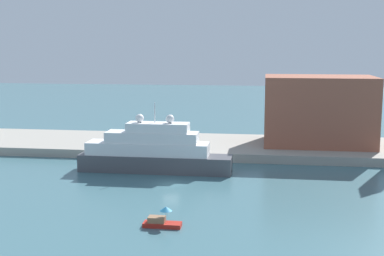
{
  "coord_description": "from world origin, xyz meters",
  "views": [
    {
      "loc": [
        13.96,
        -75.57,
        20.82
      ],
      "look_at": [
        2.36,
        6.0,
        7.79
      ],
      "focal_mm": 48.81,
      "sensor_mm": 36.0,
      "label": 1
    }
  ],
  "objects_px": {
    "work_barge": "(102,160)",
    "parked_car": "(114,142)",
    "harbor_building": "(319,110)",
    "small_motorboat": "(161,221)",
    "mooring_bollard": "(174,148)",
    "person_figure": "(134,141)",
    "large_yacht": "(153,152)"
  },
  "relations": [
    {
      "from": "work_barge",
      "to": "mooring_bollard",
      "type": "relative_size",
      "value": 6.89
    },
    {
      "from": "large_yacht",
      "to": "small_motorboat",
      "type": "distance_m",
      "value": 27.33
    },
    {
      "from": "person_figure",
      "to": "parked_car",
      "type": "bearing_deg",
      "value": 177.73
    },
    {
      "from": "work_barge",
      "to": "harbor_building",
      "type": "distance_m",
      "value": 42.81
    },
    {
      "from": "harbor_building",
      "to": "parked_car",
      "type": "height_order",
      "value": "harbor_building"
    },
    {
      "from": "small_motorboat",
      "to": "person_figure",
      "type": "distance_m",
      "value": 42.49
    },
    {
      "from": "harbor_building",
      "to": "parked_car",
      "type": "distance_m",
      "value": 40.58
    },
    {
      "from": "work_barge",
      "to": "harbor_building",
      "type": "relative_size",
      "value": 0.27
    },
    {
      "from": "small_motorboat",
      "to": "person_figure",
      "type": "xyz_separation_m",
      "value": [
        -13.59,
        40.22,
        1.69
      ]
    },
    {
      "from": "large_yacht",
      "to": "person_figure",
      "type": "height_order",
      "value": "large_yacht"
    },
    {
      "from": "small_motorboat",
      "to": "person_figure",
      "type": "relative_size",
      "value": 2.49
    },
    {
      "from": "harbor_building",
      "to": "parked_car",
      "type": "xyz_separation_m",
      "value": [
        -39.59,
        -6.49,
        -6.09
      ]
    },
    {
      "from": "work_barge",
      "to": "harbor_building",
      "type": "xyz_separation_m",
      "value": [
        39.23,
        15.23,
        7.89
      ]
    },
    {
      "from": "work_barge",
      "to": "person_figure",
      "type": "xyz_separation_m",
      "value": [
        3.62,
        8.58,
        2.04
      ]
    },
    {
      "from": "large_yacht",
      "to": "harbor_building",
      "type": "bearing_deg",
      "value": 35.5
    },
    {
      "from": "parked_car",
      "to": "mooring_bollard",
      "type": "relative_size",
      "value": 4.98
    },
    {
      "from": "large_yacht",
      "to": "parked_car",
      "type": "xyz_separation_m",
      "value": [
        -10.85,
        14.01,
        -1.11
      ]
    },
    {
      "from": "person_figure",
      "to": "harbor_building",
      "type": "bearing_deg",
      "value": 10.57
    },
    {
      "from": "small_motorboat",
      "to": "mooring_bollard",
      "type": "distance_m",
      "value": 36.58
    },
    {
      "from": "large_yacht",
      "to": "work_barge",
      "type": "relative_size",
      "value": 4.5
    },
    {
      "from": "small_motorboat",
      "to": "mooring_bollard",
      "type": "relative_size",
      "value": 5.41
    },
    {
      "from": "parked_car",
      "to": "work_barge",
      "type": "bearing_deg",
      "value": -87.63
    },
    {
      "from": "small_motorboat",
      "to": "mooring_bollard",
      "type": "xyz_separation_m",
      "value": [
        -5.0,
        36.21,
        1.27
      ]
    },
    {
      "from": "small_motorboat",
      "to": "person_figure",
      "type": "bearing_deg",
      "value": 108.68
    },
    {
      "from": "work_barge",
      "to": "mooring_bollard",
      "type": "bearing_deg",
      "value": 20.54
    },
    {
      "from": "large_yacht",
      "to": "harbor_building",
      "type": "height_order",
      "value": "harbor_building"
    },
    {
      "from": "work_barge",
      "to": "small_motorboat",
      "type": "bearing_deg",
      "value": -61.45
    },
    {
      "from": "harbor_building",
      "to": "work_barge",
      "type": "bearing_deg",
      "value": -158.78
    },
    {
      "from": "parked_car",
      "to": "small_motorboat",
      "type": "bearing_deg",
      "value": -66.48
    },
    {
      "from": "parked_car",
      "to": "person_figure",
      "type": "height_order",
      "value": "person_figure"
    },
    {
      "from": "large_yacht",
      "to": "small_motorboat",
      "type": "xyz_separation_m",
      "value": [
        6.73,
        -26.36,
        -2.56
      ]
    },
    {
      "from": "work_barge",
      "to": "parked_car",
      "type": "height_order",
      "value": "parked_car"
    }
  ]
}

